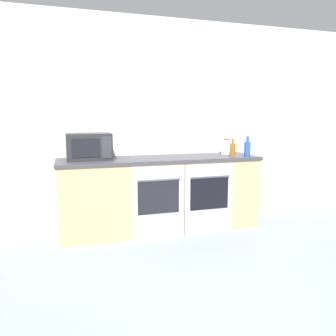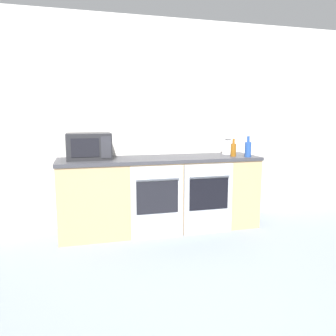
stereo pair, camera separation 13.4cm
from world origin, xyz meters
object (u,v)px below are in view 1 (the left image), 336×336
bottle_blue (247,149)px  oven_left (158,202)px  kettle (227,147)px  microwave (89,146)px  bottle_amber (233,149)px  oven_right (209,198)px

bottle_blue → oven_left: bearing=-175.8°
oven_left → kettle: kettle is taller
oven_left → microwave: (-0.72, 0.38, 0.62)m
oven_left → microwave: size_ratio=1.68×
microwave → bottle_amber: bearing=-6.1°
bottle_blue → bottle_amber: bearing=142.9°
bottle_blue → kettle: 0.37m
oven_left → bottle_blue: (1.16, 0.09, 0.57)m
oven_left → kettle: 1.27m
oven_left → bottle_blue: bottle_blue is taller
kettle → bottle_amber: bearing=-99.6°
oven_left → oven_right: bearing=0.0°
oven_right → oven_left: bearing=180.0°
oven_left → bottle_blue: 1.29m
bottle_amber → oven_left: bearing=-169.3°
oven_right → kettle: kettle is taller
oven_left → kettle: (1.06, 0.44, 0.56)m
microwave → bottle_blue: 1.90m
oven_left → microwave: 1.02m
oven_left → bottle_amber: bottle_amber is taller
oven_right → microwave: bearing=164.2°
oven_left → oven_right: size_ratio=1.00×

